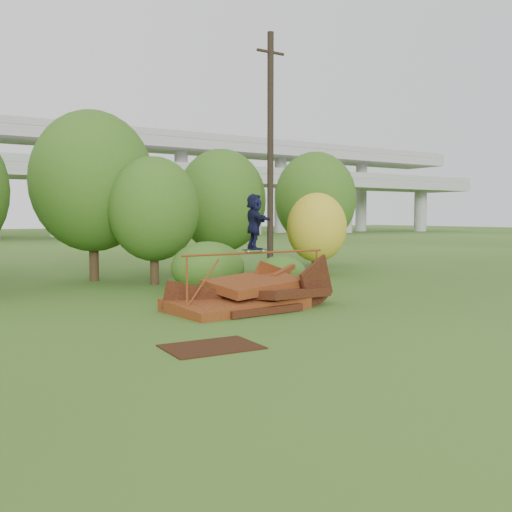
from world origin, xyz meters
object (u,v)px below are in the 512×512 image
scrap_pile (251,296)px  skater (254,222)px  flat_plate (211,347)px  utility_pole (270,155)px

scrap_pile → skater: size_ratio=3.44×
flat_plate → utility_pole: size_ratio=0.18×
scrap_pile → utility_pole: bearing=52.2°
scrap_pile → utility_pole: size_ratio=0.51×
skater → flat_plate: skater is taller
flat_plate → utility_pole: 14.81m
scrap_pile → skater: 2.23m
skater → flat_plate: 5.54m
scrap_pile → utility_pole: utility_pole is taller
flat_plate → scrap_pile: bearing=48.5°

